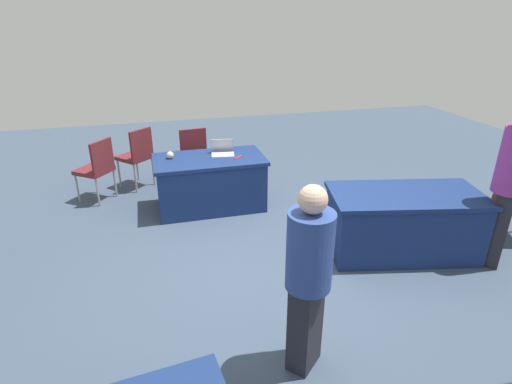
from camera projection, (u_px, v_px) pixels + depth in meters
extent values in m
plane|color=#3D4C60|center=(272.00, 268.00, 4.56)|extent=(14.40, 14.40, 0.00)
cube|color=navy|center=(209.00, 159.00, 5.72)|extent=(1.55, 0.86, 0.05)
cube|color=navy|center=(210.00, 184.00, 5.87)|extent=(1.49, 0.82, 0.70)
cube|color=navy|center=(407.00, 195.00, 4.59)|extent=(1.85, 1.18, 0.05)
cube|color=navy|center=(402.00, 225.00, 4.74)|extent=(1.78, 1.13, 0.70)
cylinder|color=#9E9993|center=(179.00, 167.00, 6.86)|extent=(0.03, 0.03, 0.46)
cylinder|color=#9E9993|center=(201.00, 165.00, 6.99)|extent=(0.03, 0.03, 0.46)
cylinder|color=#9E9993|center=(183.00, 175.00, 6.54)|extent=(0.03, 0.03, 0.46)
cylinder|color=#9E9993|center=(206.00, 172.00, 6.66)|extent=(0.03, 0.03, 0.46)
cube|color=maroon|center=(191.00, 155.00, 6.66)|extent=(0.49, 0.49, 0.06)
cube|color=maroon|center=(193.00, 143.00, 6.38)|extent=(0.42, 0.09, 0.45)
cylinder|color=#9E9993|center=(77.00, 188.00, 6.07)|extent=(0.03, 0.03, 0.44)
cylinder|color=#9E9993|center=(96.00, 180.00, 6.39)|extent=(0.03, 0.03, 0.44)
cylinder|color=#9E9993|center=(98.00, 192.00, 5.94)|extent=(0.03, 0.03, 0.44)
cylinder|color=#9E9993|center=(115.00, 183.00, 6.26)|extent=(0.03, 0.03, 0.44)
cube|color=maroon|center=(94.00, 170.00, 6.06)|extent=(0.62, 0.62, 0.06)
cube|color=maroon|center=(102.00, 156.00, 5.89)|extent=(0.28, 0.36, 0.45)
cylinder|color=#9E9993|center=(491.00, 216.00, 5.25)|extent=(0.03, 0.03, 0.44)
cylinder|color=#9E9993|center=(505.00, 230.00, 4.91)|extent=(0.03, 0.03, 0.44)
cube|color=maroon|center=(507.00, 185.00, 4.88)|extent=(0.18, 0.41, 0.45)
cylinder|color=#9E9993|center=(119.00, 174.00, 6.58)|extent=(0.03, 0.03, 0.47)
cylinder|color=#9E9993|center=(137.00, 167.00, 6.87)|extent=(0.03, 0.03, 0.47)
cylinder|color=#9E9993|center=(135.00, 178.00, 6.39)|extent=(0.03, 0.03, 0.47)
cylinder|color=#9E9993|center=(153.00, 171.00, 6.68)|extent=(0.03, 0.03, 0.47)
cube|color=maroon|center=(134.00, 157.00, 6.53)|extent=(0.62, 0.62, 0.06)
cube|color=maroon|center=(141.00, 144.00, 6.32)|extent=(0.34, 0.31, 0.45)
cube|color=#26262D|center=(305.00, 326.00, 3.17)|extent=(0.33, 0.32, 0.76)
cylinder|color=#2D478C|center=(310.00, 251.00, 2.90)|extent=(0.48, 0.48, 0.60)
sphere|color=beige|center=(313.00, 199.00, 2.73)|extent=(0.21, 0.21, 0.21)
cube|color=#26262D|center=(498.00, 228.00, 4.49)|extent=(0.33, 0.32, 0.88)
cube|color=silver|center=(223.00, 155.00, 5.81)|extent=(0.35, 0.26, 0.02)
cube|color=#B7B7BC|center=(222.00, 145.00, 5.90)|extent=(0.32, 0.12, 0.19)
sphere|color=beige|center=(170.00, 155.00, 5.66)|extent=(0.10, 0.10, 0.10)
cube|color=red|center=(239.00, 157.00, 5.72)|extent=(0.16, 0.15, 0.01)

